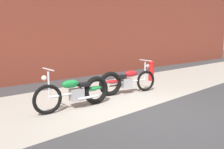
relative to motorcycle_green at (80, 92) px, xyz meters
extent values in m
plane|color=#38383A|center=(0.95, -1.15, -0.40)|extent=(80.00, 80.00, 0.00)
cube|color=#9E998E|center=(0.95, 0.60, -0.40)|extent=(36.00, 3.50, 0.01)
cube|color=brown|center=(0.95, 4.05, 2.37)|extent=(36.00, 0.50, 5.53)
torus|color=black|center=(-0.81, 0.06, -0.06)|extent=(0.68, 0.13, 0.68)
torus|color=black|center=(0.49, -0.03, -0.03)|extent=(0.74, 0.18, 0.73)
cylinder|color=silver|center=(-0.16, 0.01, -0.02)|extent=(1.24, 0.14, 0.06)
cube|color=#99999E|center=(-0.08, 0.01, -0.06)|extent=(0.33, 0.24, 0.28)
ellipsoid|color=#197A38|center=(-0.24, 0.02, 0.22)|extent=(0.45, 0.22, 0.20)
ellipsoid|color=#197A38|center=(0.44, -0.03, 0.03)|extent=(0.45, 0.21, 0.10)
cube|color=black|center=(0.12, -0.01, 0.16)|extent=(0.29, 0.22, 0.08)
cylinder|color=silver|center=(-0.77, 0.06, 0.25)|extent=(0.05, 0.05, 0.62)
cylinder|color=silver|center=(-0.77, 0.06, 0.61)|extent=(0.07, 0.58, 0.03)
sphere|color=white|center=(-0.87, 0.06, 0.43)|extent=(0.11, 0.11, 0.11)
cylinder|color=silver|center=(0.15, -0.16, -0.14)|extent=(0.55, 0.10, 0.06)
torus|color=black|center=(2.58, 0.02, -0.06)|extent=(0.68, 0.25, 0.68)
torus|color=black|center=(1.33, 0.35, -0.03)|extent=(0.74, 0.31, 0.73)
cylinder|color=silver|center=(1.96, 0.19, -0.02)|extent=(1.21, 0.36, 0.06)
cube|color=#99999E|center=(1.88, 0.21, -0.06)|extent=(0.36, 0.29, 0.28)
ellipsoid|color=red|center=(2.03, 0.17, 0.22)|extent=(0.47, 0.29, 0.20)
ellipsoid|color=red|center=(1.37, 0.34, 0.03)|extent=(0.47, 0.28, 0.10)
cube|color=black|center=(1.68, 0.26, 0.16)|extent=(0.32, 0.26, 0.08)
cylinder|color=silver|center=(2.55, 0.03, 0.25)|extent=(0.05, 0.05, 0.62)
cylinder|color=silver|center=(2.55, 0.03, 0.61)|extent=(0.18, 0.57, 0.03)
sphere|color=white|center=(2.64, 0.01, 0.43)|extent=(0.11, 0.11, 0.11)
cylinder|color=silver|center=(1.68, 0.41, -0.14)|extent=(0.55, 0.20, 0.06)
cylinder|color=red|center=(4.27, 1.09, -0.05)|extent=(0.22, 0.22, 0.70)
sphere|color=red|center=(4.27, 1.09, 0.34)|extent=(0.20, 0.20, 0.20)
camera|label=1|loc=(-2.89, -4.33, 1.22)|focal=34.67mm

